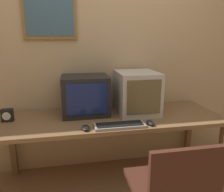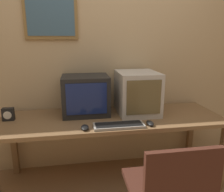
% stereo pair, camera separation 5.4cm
% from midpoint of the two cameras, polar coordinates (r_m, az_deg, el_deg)
% --- Properties ---
extents(wall_back, '(8.00, 0.08, 2.60)m').
position_cam_midpoint_polar(wall_back, '(2.39, -1.02, 11.51)').
color(wall_back, '#D1B284').
rests_on(wall_back, ground_plane).
extents(desk, '(2.13, 0.70, 0.70)m').
position_cam_midpoint_polar(desk, '(2.15, 0.73, -7.12)').
color(desk, olive).
rests_on(desk, ground_plane).
extents(monitor_left, '(0.45, 0.38, 0.39)m').
position_cam_midpoint_polar(monitor_left, '(2.18, -6.18, 0.28)').
color(monitor_left, black).
rests_on(monitor_left, desk).
extents(monitor_right, '(0.39, 0.47, 0.42)m').
position_cam_midpoint_polar(monitor_right, '(2.22, 7.24, 0.90)').
color(monitor_right, beige).
rests_on(monitor_right, desk).
extents(keyboard_main, '(0.44, 0.15, 0.03)m').
position_cam_midpoint_polar(keyboard_main, '(1.89, 2.64, -7.65)').
color(keyboard_main, '#A8A399').
rests_on(keyboard_main, desk).
extents(mouse_near_keyboard, '(0.06, 0.12, 0.03)m').
position_cam_midpoint_polar(mouse_near_keyboard, '(1.96, 10.68, -6.98)').
color(mouse_near_keyboard, black).
rests_on(mouse_near_keyboard, desk).
extents(mouse_far_corner, '(0.07, 0.11, 0.03)m').
position_cam_midpoint_polar(mouse_far_corner, '(1.85, -6.26, -8.19)').
color(mouse_far_corner, black).
rests_on(mouse_far_corner, desk).
extents(desk_clock, '(0.10, 0.06, 0.12)m').
position_cam_midpoint_polar(desk_clock, '(2.22, -24.84, -4.35)').
color(desk_clock, black).
rests_on(desk_clock, desk).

